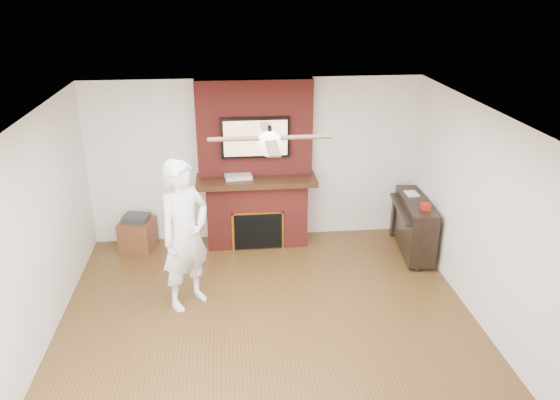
{
  "coord_description": "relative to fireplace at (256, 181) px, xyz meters",
  "views": [
    {
      "loc": [
        -0.42,
        -5.15,
        3.84
      ],
      "look_at": [
        0.19,
        0.9,
        1.35
      ],
      "focal_mm": 35.0,
      "sensor_mm": 36.0,
      "label": 1
    }
  ],
  "objects": [
    {
      "name": "cable_box",
      "position": [
        -0.26,
        -0.1,
        0.11
      ],
      "size": [
        0.41,
        0.27,
        0.06
      ],
      "primitive_type": "cube",
      "rotation": [
        0.0,
        0.0,
        0.12
      ],
      "color": "silver",
      "rests_on": "fireplace"
    },
    {
      "name": "fireplace",
      "position": [
        0.0,
        0.0,
        0.0
      ],
      "size": [
        1.78,
        0.64,
        2.5
      ],
      "color": "maroon",
      "rests_on": "ground"
    },
    {
      "name": "candle_cream",
      "position": [
        0.05,
        -0.16,
        -0.94
      ],
      "size": [
        0.07,
        0.07,
        0.12
      ],
      "primitive_type": "cylinder",
      "color": "beige",
      "rests_on": "ground"
    },
    {
      "name": "room_shell",
      "position": [
        0.0,
        -2.55,
        0.25
      ],
      "size": [
        5.36,
        5.86,
        2.86
      ],
      "color": "#4C3216",
      "rests_on": "ground"
    },
    {
      "name": "candle_blue",
      "position": [
        0.28,
        -0.25,
        -0.96
      ],
      "size": [
        0.07,
        0.07,
        0.07
      ],
      "primitive_type": "cylinder",
      "color": "navy",
      "rests_on": "ground"
    },
    {
      "name": "tv",
      "position": [
        0.0,
        -0.05,
        0.68
      ],
      "size": [
        1.0,
        0.08,
        0.6
      ],
      "color": "black",
      "rests_on": "fireplace"
    },
    {
      "name": "ceiling_fan",
      "position": [
        -0.0,
        -2.55,
        1.34
      ],
      "size": [
        1.21,
        1.21,
        0.31
      ],
      "color": "black",
      "rests_on": "room_shell"
    },
    {
      "name": "candle_green",
      "position": [
        -0.03,
        -0.17,
        -0.94
      ],
      "size": [
        0.07,
        0.07,
        0.1
      ],
      "primitive_type": "cylinder",
      "color": "#2C6E2F",
      "rests_on": "ground"
    },
    {
      "name": "candle_orange",
      "position": [
        -0.21,
        -0.25,
        -0.94
      ],
      "size": [
        0.07,
        0.07,
        0.11
      ],
      "primitive_type": "cylinder",
      "color": "#C68817",
      "rests_on": "ground"
    },
    {
      "name": "person",
      "position": [
        -0.96,
        -1.68,
        -0.04
      ],
      "size": [
        0.83,
        0.81,
        1.9
      ],
      "primitive_type": "imported",
      "rotation": [
        0.0,
        0.0,
        0.74
      ],
      "color": "white",
      "rests_on": "ground"
    },
    {
      "name": "piano",
      "position": [
        2.3,
        -0.61,
        -0.55
      ],
      "size": [
        0.6,
        1.31,
        0.92
      ],
      "rotation": [
        0.0,
        0.0,
        -0.11
      ],
      "color": "black",
      "rests_on": "ground"
    },
    {
      "name": "side_table",
      "position": [
        -1.81,
        -0.07,
        -0.75
      ],
      "size": [
        0.56,
        0.56,
        0.54
      ],
      "rotation": [
        0.0,
        0.0,
        -0.22
      ],
      "color": "#592D19",
      "rests_on": "ground"
    }
  ]
}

